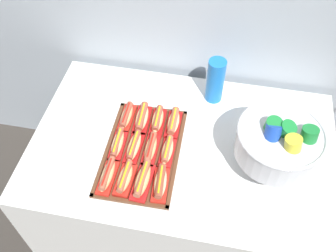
# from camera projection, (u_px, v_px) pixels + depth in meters

# --- Properties ---
(ground_plane) EXTENTS (10.00, 10.00, 0.00)m
(ground_plane) POSITION_uv_depth(u_px,v_px,m) (179.00, 217.00, 2.30)
(ground_plane) COLOR #38332D
(buffet_table) EXTENTS (1.38, 0.89, 0.76)m
(buffet_table) POSITION_uv_depth(u_px,v_px,m) (181.00, 184.00, 1.99)
(buffet_table) COLOR white
(buffet_table) RESTS_ON ground_plane
(serving_tray) EXTENTS (0.34, 0.53, 0.01)m
(serving_tray) POSITION_uv_depth(u_px,v_px,m) (143.00, 151.00, 1.68)
(serving_tray) COLOR #56331E
(serving_tray) RESTS_ON buffet_table
(hot_dog_0) EXTENTS (0.06, 0.18, 0.06)m
(hot_dog_0) POSITION_uv_depth(u_px,v_px,m) (107.00, 175.00, 1.57)
(hot_dog_0) COLOR red
(hot_dog_0) RESTS_ON serving_tray
(hot_dog_1) EXTENTS (0.07, 0.16, 0.06)m
(hot_dog_1) POSITION_uv_depth(u_px,v_px,m) (125.00, 178.00, 1.56)
(hot_dog_1) COLOR red
(hot_dog_1) RESTS_ON serving_tray
(hot_dog_2) EXTENTS (0.07, 0.18, 0.06)m
(hot_dog_2) POSITION_uv_depth(u_px,v_px,m) (143.00, 180.00, 1.55)
(hot_dog_2) COLOR red
(hot_dog_2) RESTS_ON serving_tray
(hot_dog_3) EXTENTS (0.07, 0.17, 0.06)m
(hot_dog_3) POSITION_uv_depth(u_px,v_px,m) (160.00, 183.00, 1.54)
(hot_dog_3) COLOR red
(hot_dog_3) RESTS_ON serving_tray
(hot_dog_4) EXTENTS (0.06, 0.17, 0.06)m
(hot_dog_4) POSITION_uv_depth(u_px,v_px,m) (118.00, 144.00, 1.67)
(hot_dog_4) COLOR red
(hot_dog_4) RESTS_ON serving_tray
(hot_dog_5) EXTENTS (0.06, 0.18, 0.06)m
(hot_dog_5) POSITION_uv_depth(u_px,v_px,m) (134.00, 147.00, 1.66)
(hot_dog_5) COLOR #B21414
(hot_dog_5) RESTS_ON serving_tray
(hot_dog_6) EXTENTS (0.06, 0.17, 0.06)m
(hot_dog_6) POSITION_uv_depth(u_px,v_px,m) (151.00, 149.00, 1.65)
(hot_dog_6) COLOR red
(hot_dog_6) RESTS_ON serving_tray
(hot_dog_7) EXTENTS (0.06, 0.15, 0.06)m
(hot_dog_7) POSITION_uv_depth(u_px,v_px,m) (167.00, 151.00, 1.65)
(hot_dog_7) COLOR red
(hot_dog_7) RESTS_ON serving_tray
(hot_dog_8) EXTENTS (0.06, 0.17, 0.06)m
(hot_dog_8) POSITION_uv_depth(u_px,v_px,m) (127.00, 116.00, 1.77)
(hot_dog_8) COLOR red
(hot_dog_8) RESTS_ON serving_tray
(hot_dog_9) EXTENTS (0.08, 0.18, 0.06)m
(hot_dog_9) POSITION_uv_depth(u_px,v_px,m) (142.00, 118.00, 1.76)
(hot_dog_9) COLOR #B21414
(hot_dog_9) RESTS_ON serving_tray
(hot_dog_10) EXTENTS (0.07, 0.17, 0.06)m
(hot_dog_10) POSITION_uv_depth(u_px,v_px,m) (158.00, 120.00, 1.76)
(hot_dog_10) COLOR #B21414
(hot_dog_10) RESTS_ON serving_tray
(hot_dog_11) EXTENTS (0.07, 0.16, 0.06)m
(hot_dog_11) POSITION_uv_depth(u_px,v_px,m) (173.00, 123.00, 1.75)
(hot_dog_11) COLOR #B21414
(hot_dog_11) RESTS_ON serving_tray
(punch_bowl) EXTENTS (0.36, 0.36, 0.28)m
(punch_bowl) POSITION_uv_depth(u_px,v_px,m) (279.00, 142.00, 1.52)
(punch_bowl) COLOR silver
(punch_bowl) RESTS_ON buffet_table
(cup_stack) EXTENTS (0.09, 0.09, 0.24)m
(cup_stack) POSITION_uv_depth(u_px,v_px,m) (215.00, 81.00, 1.80)
(cup_stack) COLOR blue
(cup_stack) RESTS_ON buffet_table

